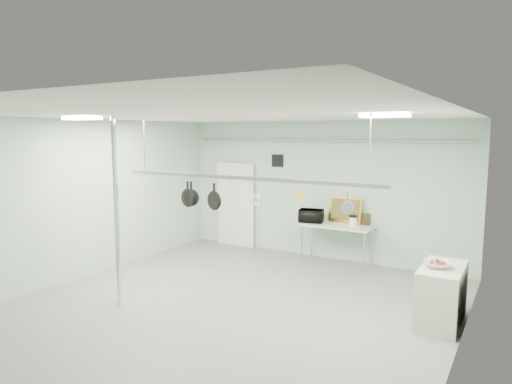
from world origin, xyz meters
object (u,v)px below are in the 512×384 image
Objects in this scene: chrome_pole at (116,212)px; coffee_canister at (353,222)px; prep_table at (337,228)px; skillet_left at (188,194)px; pot_rack at (241,176)px; microwave at (311,216)px; side_cabinet at (441,295)px; skillet_mid at (191,193)px; fruit_bowl at (438,264)px; skillet_right at (214,196)px.

coffee_canister is (2.69, 4.13, -0.59)m from chrome_pole.
skillet_left is at bearing -114.44° from prep_table.
skillet_left reaches higher than prep_table.
pot_rack is (1.90, 0.90, 0.63)m from chrome_pole.
coffee_canister is (0.39, -0.07, 0.18)m from prep_table.
microwave is at bearing 67.67° from chrome_pole.
skillet_mid is at bearing -164.53° from side_cabinet.
side_cabinet is 3.07× the size of fruit_bowl.
microwave is 3.47m from skillet_left.
skillet_right is at bearing -163.60° from fruit_bowl.
coffee_canister is at bearing 76.19° from pot_rack.
prep_table is 0.44m from coffee_canister.
chrome_pole is 4.96m from coffee_canister.
microwave is 1.19× the size of skillet_right.
skillet_mid is (0.88, 0.90, 0.28)m from chrome_pole.
side_cabinet is at bearing 5.49° from skillet_mid.
skillet_left is 0.57m from skillet_right.
skillet_left is 1.01× the size of skillet_right.
skillet_right is (-0.34, -3.25, 0.81)m from microwave.
chrome_pole is 5.37m from side_cabinet.
prep_table is 3.53× the size of skillet_left.
chrome_pole is 7.16× the size of skillet_right.
chrome_pole is 1.66m from skillet_right.
pot_rack reaches higher than side_cabinet.
side_cabinet is at bearing -40.79° from prep_table.
coffee_canister is at bearing 68.47° from skillet_left.
skillet_right is (-3.42, -1.01, 0.91)m from fruit_bowl.
pot_rack is 3.31m from fruit_bowl.
pot_rack is 1.16m from skillet_left.
skillet_left is (-0.90, -3.25, 0.81)m from microwave.
fruit_bowl is at bearing 19.22° from pot_rack.
skillet_left is at bearing -165.83° from fruit_bowl.
side_cabinet is 0.51m from fruit_bowl.
side_cabinet is 2.65× the size of skillet_left.
side_cabinet is 0.25× the size of pot_rack.
microwave is (-3.15, 2.15, 0.60)m from side_cabinet.
coffee_canister is at bearing 166.12° from microwave.
prep_table is 4.10× the size of fruit_bowl.
microwave is 3.37m from skillet_right.
fruit_bowl is at bearing -124.15° from side_cabinet.
pot_rack is at bearing -9.98° from skillet_mid.
chrome_pole is 8.20× the size of fruit_bowl.
microwave is 1.17× the size of skillet_left.
side_cabinet is at bearing 31.11° from skillet_right.
chrome_pole reaches higher than skillet_left.
skillet_left is at bearing -166.42° from skillet_right.
pot_rack is at bearing 25.35° from chrome_pole.
pot_rack reaches higher than skillet_left.
microwave is 2.48× the size of coffee_canister.
skillet_mid is at bearing -165.57° from fruit_bowl.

